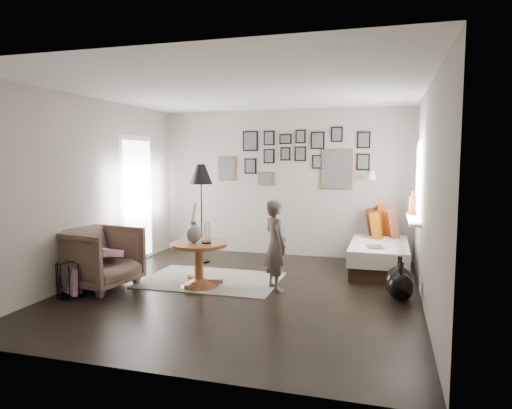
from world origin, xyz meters
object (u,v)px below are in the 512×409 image
(demijohn_large, at_px, (399,282))
(child, at_px, (275,245))
(daybed, at_px, (379,249))
(floor_lamp, at_px, (201,178))
(armchair, at_px, (100,258))
(vase, at_px, (194,230))
(magazine_basket, at_px, (72,280))
(pedestal_table, at_px, (199,266))
(demijohn_small, at_px, (401,286))

(demijohn_large, bearing_deg, child, -177.34)
(daybed, distance_m, floor_lamp, 3.12)
(armchair, xyz_separation_m, floor_lamp, (0.72, 1.80, 1.01))
(floor_lamp, bearing_deg, vase, -71.19)
(vase, relative_size, floor_lamp, 0.33)
(armchair, relative_size, child, 0.75)
(vase, distance_m, daybed, 3.04)
(vase, height_order, magazine_basket, vase)
(pedestal_table, xyz_separation_m, daybed, (2.34, 1.80, 0.02))
(magazine_basket, xyz_separation_m, child, (2.40, 1.01, 0.39))
(magazine_basket, bearing_deg, demijohn_large, 15.18)
(demijohn_large, bearing_deg, armchair, -170.60)
(daybed, relative_size, magazine_basket, 4.39)
(vase, relative_size, armchair, 0.61)
(armchair, xyz_separation_m, demijohn_large, (3.87, 0.64, -0.20))
(magazine_basket, bearing_deg, pedestal_table, 31.97)
(vase, xyz_separation_m, daybed, (2.42, 1.78, -0.48))
(floor_lamp, bearing_deg, pedestal_table, -68.52)
(armchair, height_order, demijohn_large, armchair)
(floor_lamp, bearing_deg, daybed, 8.30)
(pedestal_table, height_order, daybed, daybed)
(demijohn_large, bearing_deg, vase, -175.70)
(pedestal_table, distance_m, magazine_basket, 1.62)
(vase, height_order, child, child)
(vase, height_order, demijohn_small, vase)
(vase, bearing_deg, demijohn_large, 4.30)
(daybed, relative_size, demijohn_small, 4.24)
(armchair, distance_m, child, 2.37)
(armchair, xyz_separation_m, child, (2.29, 0.57, 0.19))
(pedestal_table, distance_m, demijohn_large, 2.62)
(demijohn_small, bearing_deg, magazine_basket, -166.49)
(daybed, height_order, child, child)
(pedestal_table, relative_size, daybed, 0.38)
(armchair, relative_size, magazine_basket, 1.93)
(floor_lamp, relative_size, child, 1.36)
(floor_lamp, distance_m, demijohn_large, 3.57)
(vase, height_order, demijohn_large, vase)
(pedestal_table, xyz_separation_m, vase, (-0.08, 0.02, 0.49))
(daybed, xyz_separation_m, armchair, (-3.60, -2.22, 0.11))
(floor_lamp, height_order, magazine_basket, floor_lamp)
(demijohn_large, bearing_deg, daybed, 99.69)
(vase, xyz_separation_m, child, (1.11, 0.13, -0.17))
(vase, distance_m, child, 1.13)
(pedestal_table, bearing_deg, magazine_basket, -148.03)
(demijohn_small, height_order, child, child)
(pedestal_table, height_order, armchair, armchair)
(pedestal_table, height_order, demijohn_small, pedestal_table)
(child, bearing_deg, floor_lamp, 13.06)
(floor_lamp, distance_m, magazine_basket, 2.68)
(pedestal_table, relative_size, demijohn_large, 1.45)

